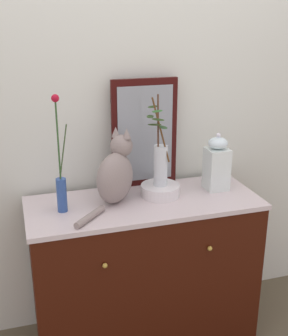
{
  "coord_description": "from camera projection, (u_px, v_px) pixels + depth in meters",
  "views": [
    {
      "loc": [
        -0.61,
        -1.99,
        1.77
      ],
      "look_at": [
        0.0,
        0.0,
        1.02
      ],
      "focal_mm": 47.31,
      "sensor_mm": 36.0,
      "label": 1
    }
  ],
  "objects": [
    {
      "name": "mirror_leaning",
      "position": [
        145.0,
        134.0,
        2.39
      ],
      "size": [
        0.36,
        0.03,
        0.59
      ],
      "color": "#340B09",
      "rests_on": "sideboard"
    },
    {
      "name": "vase_glass_clear",
      "position": [
        160.0,
        161.0,
        2.27
      ],
      "size": [
        0.13,
        0.15,
        0.47
      ],
      "color": "silver",
      "rests_on": "bowl_porcelain"
    },
    {
      "name": "wall_back",
      "position": [
        127.0,
        101.0,
        2.41
      ],
      "size": [
        4.4,
        0.08,
        2.6
      ],
      "primitive_type": "cube",
      "color": "silver",
      "rests_on": "ground_plane"
    },
    {
      "name": "jar_lidded_porcelain",
      "position": [
        217.0,
        164.0,
        2.39
      ],
      "size": [
        0.12,
        0.12,
        0.32
      ],
      "color": "white",
      "rests_on": "sideboard"
    },
    {
      "name": "cat_sitting",
      "position": [
        116.0,
        174.0,
        2.22
      ],
      "size": [
        0.39,
        0.4,
        0.38
      ],
      "color": "gray",
      "rests_on": "sideboard"
    },
    {
      "name": "bowl_porcelain",
      "position": [
        160.0,
        190.0,
        2.33
      ],
      "size": [
        0.2,
        0.2,
        0.06
      ],
      "primitive_type": "cylinder",
      "color": "white",
      "rests_on": "sideboard"
    },
    {
      "name": "ground_plane",
      "position": [
        144.0,
        334.0,
        2.56
      ],
      "size": [
        6.0,
        6.0,
        0.0
      ],
      "primitive_type": "plane",
      "color": "brown"
    },
    {
      "name": "vase_slim_green",
      "position": [
        61.0,
        183.0,
        2.11
      ],
      "size": [
        0.07,
        0.05,
        0.57
      ],
      "color": "#2D4E93",
      "rests_on": "sideboard"
    },
    {
      "name": "sideboard",
      "position": [
        144.0,
        271.0,
        2.42
      ],
      "size": [
        1.2,
        0.5,
        0.84
      ],
      "color": "#361006",
      "rests_on": "ground_plane"
    }
  ]
}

